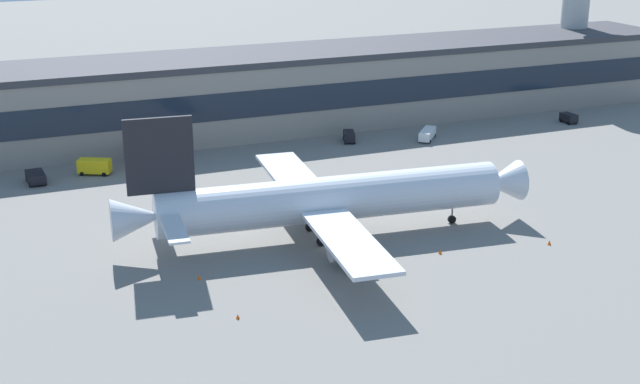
{
  "coord_description": "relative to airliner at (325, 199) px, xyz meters",
  "views": [
    {
      "loc": [
        -41.91,
        -95.35,
        43.25
      ],
      "look_at": [
        0.68,
        7.04,
        5.0
      ],
      "focal_mm": 48.62,
      "sensor_mm": 36.0,
      "label": 1
    }
  ],
  "objects": [
    {
      "name": "baggage_tug",
      "position": [
        68.51,
        37.3,
        -4.25
      ],
      "size": [
        2.12,
        3.61,
        1.85
      ],
      "color": "black",
      "rests_on": "ground_plane"
    },
    {
      "name": "fuel_truck",
      "position": [
        -14.65,
        40.53,
        -3.45
      ],
      "size": [
        5.85,
        8.83,
        3.35
      ],
      "color": "red",
      "rests_on": "ground_plane"
    },
    {
      "name": "belt_loader",
      "position": [
        36.24,
        37.08,
        -4.18
      ],
      "size": [
        5.73,
        6.13,
        1.95
      ],
      "color": "white",
      "rests_on": "ground_plane"
    },
    {
      "name": "traffic_cone_1",
      "position": [
        -18.99,
        -6.49,
        -5.04
      ],
      "size": [
        0.46,
        0.46,
        0.58
      ],
      "primitive_type": "cone",
      "color": "#F2590C",
      "rests_on": "ground_plane"
    },
    {
      "name": "traffic_cone_2",
      "position": [
        25.95,
        -13.63,
        -5.02
      ],
      "size": [
        0.49,
        0.49,
        0.61
      ],
      "primitive_type": "cone",
      "color": "#F2590C",
      "rests_on": "ground_plane"
    },
    {
      "name": "airliner",
      "position": [
        0.0,
        0.0,
        0.0
      ],
      "size": [
        56.13,
        47.75,
        17.87
      ],
      "color": "silver",
      "rests_on": "ground_plane"
    },
    {
      "name": "pushback_tractor",
      "position": [
        -33.32,
        38.63,
        -4.28
      ],
      "size": [
        2.89,
        4.95,
        1.75
      ],
      "color": "black",
      "rests_on": "ground_plane"
    },
    {
      "name": "crew_van",
      "position": [
        -24.1,
        39.59,
        -3.87
      ],
      "size": [
        5.63,
        4.31,
        2.55
      ],
      "color": "yellow",
      "rests_on": "ground_plane"
    },
    {
      "name": "terminal_building",
      "position": [
        0.2,
        56.52,
        2.11
      ],
      "size": [
        200.96,
        19.95,
        14.83
      ],
      "color": "gray",
      "rests_on": "ground_plane"
    },
    {
      "name": "ground_plane",
      "position": [
        0.2,
        -3.13,
        -5.33
      ],
      "size": [
        600.0,
        600.0,
        0.0
      ],
      "primitive_type": "plane",
      "color": "slate"
    },
    {
      "name": "follow_me_car",
      "position": [
        22.31,
        41.46,
        -4.24
      ],
      "size": [
        3.23,
        4.78,
        1.85
      ],
      "color": "black",
      "rests_on": "ground_plane"
    },
    {
      "name": "traffic_cone_0",
      "position": [
        11.29,
        -10.82,
        -5.03
      ],
      "size": [
        0.48,
        0.48,
        0.6
      ],
      "primitive_type": "cone",
      "color": "#F2590C",
      "rests_on": "ground_plane"
    },
    {
      "name": "traffic_cone_3",
      "position": [
        -17.78,
        -17.93,
        -5.06
      ],
      "size": [
        0.44,
        0.44,
        0.55
      ],
      "primitive_type": "cone",
      "color": "#F2590C",
      "rests_on": "ground_plane"
    }
  ]
}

